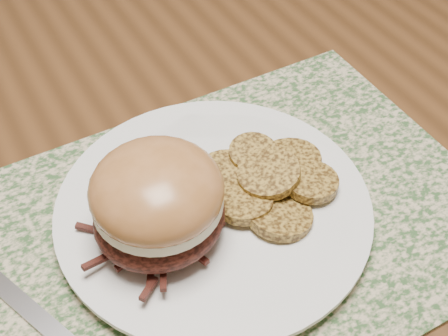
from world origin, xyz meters
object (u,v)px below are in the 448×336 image
at_px(dining_table, 199,182).
at_px(fork, 2,286).
at_px(dinner_plate, 214,210).
at_px(pork_sandwich, 158,201).

relative_size(dining_table, fork, 8.74).
relative_size(dining_table, dinner_plate, 5.77).
bearing_deg(dining_table, dinner_plate, -110.06).
bearing_deg(dining_table, fork, -157.52).
bearing_deg(pork_sandwich, dinner_plate, -16.84).
distance_m(dining_table, pork_sandwich, 0.20).
height_order(dining_table, fork, fork).
xyz_separation_m(dining_table, fork, (-0.22, -0.09, 0.09)).
bearing_deg(dining_table, pork_sandwich, -128.56).
bearing_deg(dinner_plate, fork, 174.71).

